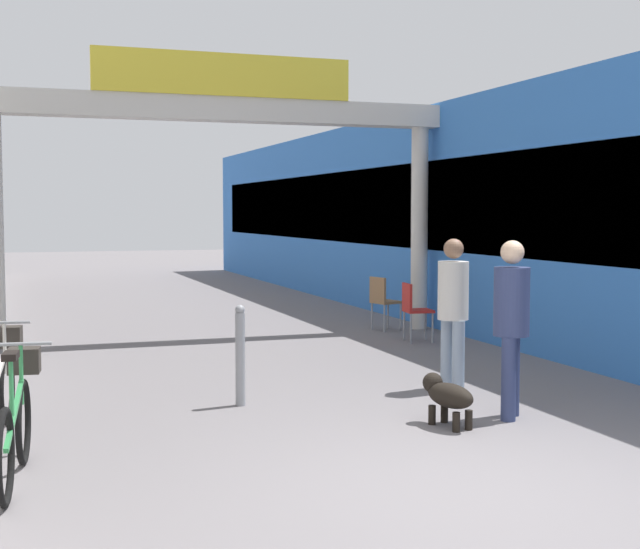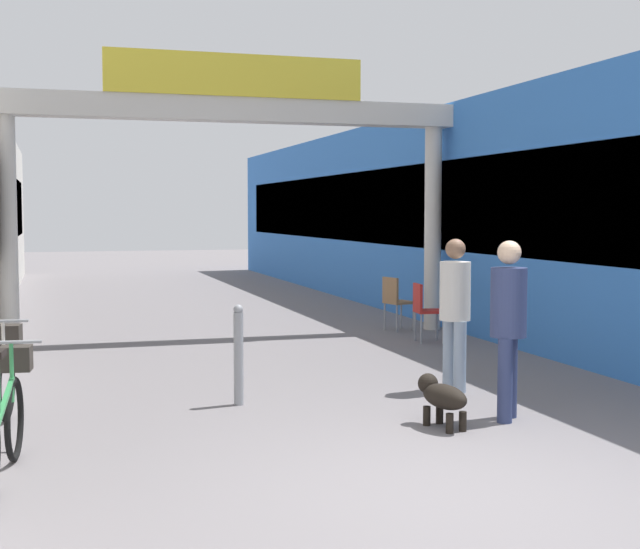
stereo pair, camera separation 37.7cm
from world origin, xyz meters
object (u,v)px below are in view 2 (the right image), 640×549
at_px(pedestrian_with_dog, 508,318).
at_px(pedestrian_companion, 455,304).
at_px(bollard_post_metal, 239,354).
at_px(cafe_chair_wood_farther, 395,298).
at_px(bicycle_green_nearest, 5,418).
at_px(dog_on_leash, 441,396).
at_px(cafe_chair_red_nearer, 424,307).

relative_size(pedestrian_with_dog, pedestrian_companion, 1.02).
xyz_separation_m(bollard_post_metal, cafe_chair_wood_farther, (3.61, 4.82, 0.02)).
xyz_separation_m(pedestrian_companion, cafe_chair_wood_farther, (1.18, 4.77, -0.41)).
height_order(bicycle_green_nearest, cafe_chair_wood_farther, bicycle_green_nearest).
bearing_deg(dog_on_leash, bicycle_green_nearest, -173.32).
relative_size(cafe_chair_red_nearer, cafe_chair_wood_farther, 1.00).
bearing_deg(cafe_chair_red_nearer, cafe_chair_wood_farther, 87.31).
xyz_separation_m(dog_on_leash, bicycle_green_nearest, (-3.74, -0.44, 0.15)).
bearing_deg(bollard_post_metal, bicycle_green_nearest, -138.53).
distance_m(pedestrian_with_dog, bicycle_green_nearest, 4.52).
height_order(pedestrian_companion, dog_on_leash, pedestrian_companion).
bearing_deg(cafe_chair_wood_farther, pedestrian_companion, -103.92).
height_order(pedestrian_companion, bicycle_green_nearest, pedestrian_companion).
height_order(pedestrian_with_dog, cafe_chair_wood_farther, pedestrian_with_dog).
distance_m(pedestrian_with_dog, cafe_chair_wood_farther, 6.35).
relative_size(pedestrian_with_dog, dog_on_leash, 2.57).
relative_size(bicycle_green_nearest, cafe_chair_wood_farther, 1.89).
xyz_separation_m(pedestrian_companion, bicycle_green_nearest, (-4.58, -1.95, -0.52)).
relative_size(dog_on_leash, cafe_chair_red_nearer, 0.74).
bearing_deg(pedestrian_with_dog, cafe_chair_red_nearer, 75.63).
xyz_separation_m(pedestrian_companion, bollard_post_metal, (-2.43, -0.05, -0.43)).
distance_m(pedestrian_companion, bollard_post_metal, 2.47).
xyz_separation_m(dog_on_leash, cafe_chair_wood_farther, (2.03, 6.29, 0.25)).
bearing_deg(bollard_post_metal, cafe_chair_wood_farther, 53.18).
bearing_deg(cafe_chair_red_nearer, bollard_post_metal, -135.53).
bearing_deg(bicycle_green_nearest, bollard_post_metal, 41.47).
height_order(dog_on_leash, bollard_post_metal, bollard_post_metal).
xyz_separation_m(pedestrian_companion, dog_on_leash, (-0.84, -1.52, -0.67)).
relative_size(pedestrian_with_dog, bicycle_green_nearest, 1.01).
bearing_deg(dog_on_leash, pedestrian_companion, 60.89).
height_order(pedestrian_companion, bollard_post_metal, pedestrian_companion).
bearing_deg(bollard_post_metal, cafe_chair_red_nearer, 44.47).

